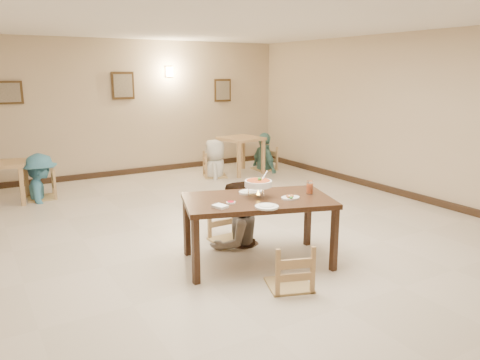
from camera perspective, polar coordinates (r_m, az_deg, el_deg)
floor at (r=6.58m, az=-1.05°, el=-7.38°), size 10.00×10.00×0.00m
ceiling at (r=6.21m, az=-1.17°, el=19.56°), size 10.00×10.00×0.00m
wall_back at (r=10.82m, az=-14.51°, el=8.42°), size 10.00×0.00×10.00m
wall_right at (r=8.89m, az=22.05°, el=6.97°), size 0.00×10.00×10.00m
baseboard_back at (r=11.00m, az=-14.04°, el=0.92°), size 8.00×0.06×0.12m
baseboard_right at (r=9.11m, az=21.17°, el=-2.06°), size 0.06×10.00×0.12m
picture_a at (r=10.35m, az=-26.46°, el=9.52°), size 0.55×0.04×0.45m
picture_b at (r=10.79m, az=-14.08°, el=11.10°), size 0.50×0.04×0.60m
picture_c at (r=11.77m, az=-2.13°, el=10.87°), size 0.45×0.04×0.55m
wall_sconce at (r=11.16m, az=-8.63°, el=12.93°), size 0.16×0.05×0.22m
main_table at (r=5.63m, az=2.18°, el=-3.04°), size 1.97×1.48×0.82m
chair_far at (r=6.39m, az=-1.27°, el=-3.21°), size 0.48×0.48×1.02m
chair_near at (r=5.10m, az=6.12°, el=-7.77°), size 0.46×0.46×0.98m
main_diner at (r=6.23m, az=-0.64°, el=-0.25°), size 0.98×0.85×1.73m
curry_warmer at (r=5.60m, az=2.24°, el=-0.45°), size 0.37×0.33×0.29m
rice_plate_far at (r=5.85m, az=1.32°, el=-1.42°), size 0.32×0.32×0.07m
rice_plate_near at (r=5.23m, az=3.28°, el=-3.24°), size 0.27×0.27×0.06m
fried_plate at (r=5.61m, az=6.17°, el=-2.10°), size 0.23×0.23×0.05m
chili_dish at (r=5.38m, az=-1.14°, el=-2.75°), size 0.11×0.11×0.02m
napkin_cutlery at (r=5.22m, az=-2.44°, el=-3.22°), size 0.19×0.26×0.03m
drink_glass at (r=5.86m, az=8.49°, el=-0.93°), size 0.08×0.08×0.16m
bg_table_left at (r=9.29m, az=-26.86°, el=1.12°), size 0.89×0.89×0.74m
bg_table_right at (r=10.74m, az=0.14°, el=4.49°), size 0.95×0.95×0.84m
bg_chair_lr at (r=9.33m, az=-23.25°, el=1.01°), size 0.49×0.49×1.05m
bg_chair_rl at (r=10.42m, az=-3.08°, el=3.23°), size 0.49×0.49×1.05m
bg_chair_rr at (r=11.19m, az=3.00°, el=3.91°), size 0.49×0.49×1.05m
bg_diner_b at (r=9.28m, az=-23.43°, el=2.95°), size 0.70×1.13×1.68m
bg_diner_c at (r=10.37m, az=-3.10°, el=4.95°), size 0.85×0.97×1.68m
bg_diner_d at (r=11.13m, az=3.02°, el=5.77°), size 0.53×1.08×1.78m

